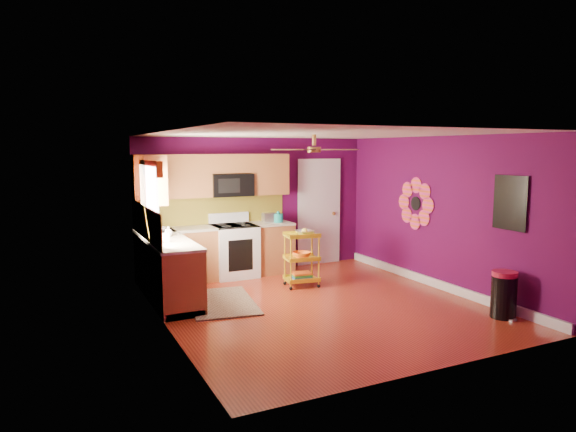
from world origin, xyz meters
TOP-DOWN VIEW (x-y plane):
  - ground at (0.00, 0.00)m, footprint 5.00×5.00m
  - room_envelope at (0.03, 0.00)m, footprint 4.54×5.04m
  - lower_cabinets at (-1.35, 1.82)m, footprint 2.81×2.31m
  - electric_range at (-0.55, 2.17)m, footprint 0.76×0.66m
  - upper_cabinetry at (-1.24, 2.17)m, footprint 2.80×2.30m
  - left_window at (-2.22, 1.05)m, footprint 0.08×1.35m
  - panel_door at (1.35, 2.47)m, footprint 0.95×0.11m
  - right_wall_art at (2.23, -0.34)m, footprint 0.04×2.74m
  - ceiling_fan at (0.00, 0.20)m, footprint 1.01×1.01m
  - shag_rug at (-1.28, 0.72)m, footprint 1.15×1.65m
  - rolling_cart at (0.24, 1.04)m, footprint 0.60×0.47m
  - trash_can at (1.98, -1.59)m, footprint 0.39×0.40m
  - teal_kettle at (0.31, 2.14)m, footprint 0.18×0.18m
  - toaster at (0.14, 2.20)m, footprint 0.22×0.15m
  - soap_bottle_a at (-2.02, 0.98)m, footprint 0.08×0.09m
  - soap_bottle_b at (-1.87, 1.47)m, footprint 0.12×0.12m
  - counter_dish at (-1.91, 2.04)m, footprint 0.26×0.26m
  - counter_cup at (-2.07, 0.99)m, footprint 0.13×0.13m

SIDE VIEW (x-z plane):
  - ground at x=0.00m, z-range 0.00..0.00m
  - shag_rug at x=-1.28m, z-range 0.00..0.02m
  - trash_can at x=1.98m, z-range 0.00..0.64m
  - lower_cabinets at x=-1.35m, z-range -0.04..0.90m
  - electric_range at x=-0.55m, z-range -0.08..1.05m
  - rolling_cart at x=0.24m, z-range 0.01..1.00m
  - counter_dish at x=-1.91m, z-range 0.94..1.00m
  - counter_cup at x=-2.07m, z-range 0.94..1.04m
  - soap_bottle_b at x=-1.87m, z-range 0.94..1.10m
  - teal_kettle at x=0.31m, z-range 0.92..1.13m
  - panel_door at x=1.35m, z-range -0.05..2.10m
  - toaster at x=0.14m, z-range 0.94..1.12m
  - soap_bottle_a at x=-2.02m, z-range 0.94..1.13m
  - right_wall_art at x=2.23m, z-range 0.92..1.96m
  - room_envelope at x=0.03m, z-range 0.37..2.89m
  - left_window at x=-2.22m, z-range 1.20..2.28m
  - upper_cabinetry at x=-1.24m, z-range 1.17..2.43m
  - ceiling_fan at x=0.00m, z-range 2.16..2.42m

